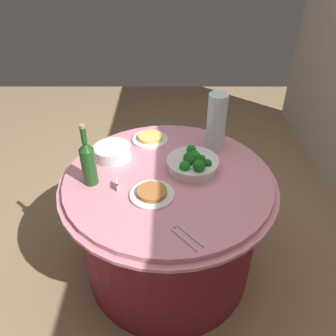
% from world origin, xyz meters
% --- Properties ---
extents(ground_plane, '(6.00, 6.00, 0.00)m').
position_xyz_m(ground_plane, '(0.00, 0.00, 0.00)').
color(ground_plane, '#9E7F5B').
extents(buffet_table, '(1.16, 1.16, 0.74)m').
position_xyz_m(buffet_table, '(0.00, 0.00, 0.38)').
color(buffet_table, maroon).
rests_on(buffet_table, ground_plane).
extents(broccoli_bowl, '(0.28, 0.28, 0.12)m').
position_xyz_m(broccoli_bowl, '(-0.05, 0.13, 0.78)').
color(broccoli_bowl, white).
rests_on(broccoli_bowl, buffet_table).
extents(plate_stack, '(0.21, 0.21, 0.07)m').
position_xyz_m(plate_stack, '(-0.18, -0.31, 0.78)').
color(plate_stack, white).
rests_on(plate_stack, buffet_table).
extents(wine_bottle, '(0.07, 0.07, 0.34)m').
position_xyz_m(wine_bottle, '(0.06, -0.39, 0.87)').
color(wine_bottle, '#1E4C1D').
rests_on(wine_bottle, buffet_table).
extents(decorative_fruit_vase, '(0.11, 0.11, 0.34)m').
position_xyz_m(decorative_fruit_vase, '(-0.27, 0.27, 0.90)').
color(decorative_fruit_vase, silver).
rests_on(decorative_fruit_vase, buffet_table).
extents(serving_tongs, '(0.15, 0.14, 0.01)m').
position_xyz_m(serving_tongs, '(0.43, 0.08, 0.74)').
color(serving_tongs, silver).
rests_on(serving_tongs, buffet_table).
extents(food_plate_peanuts, '(0.22, 0.22, 0.03)m').
position_xyz_m(food_plate_peanuts, '(0.16, -0.08, 0.75)').
color(food_plate_peanuts, white).
rests_on(food_plate_peanuts, buffet_table).
extents(food_plate_noodles, '(0.22, 0.22, 0.03)m').
position_xyz_m(food_plate_noodles, '(-0.36, -0.11, 0.75)').
color(food_plate_noodles, white).
rests_on(food_plate_noodles, buffet_table).
extents(label_placard_front, '(0.05, 0.01, 0.05)m').
position_xyz_m(label_placard_front, '(0.11, -0.25, 0.77)').
color(label_placard_front, white).
rests_on(label_placard_front, buffet_table).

